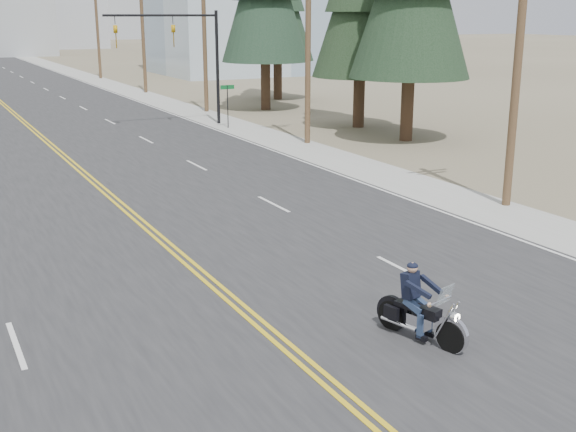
# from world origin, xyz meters

# --- Properties ---
(ground_plane) EXTENTS (400.00, 400.00, 0.00)m
(ground_plane) POSITION_xyz_m (0.00, 0.00, 0.00)
(ground_plane) COLOR #776D56
(ground_plane) RESTS_ON ground
(sidewalk_right) EXTENTS (3.00, 200.00, 0.01)m
(sidewalk_right) POSITION_xyz_m (11.50, 70.00, 0.01)
(sidewalk_right) COLOR #A5A5A0
(sidewalk_right) RESTS_ON ground
(traffic_mast_right) EXTENTS (7.10, 0.26, 7.00)m
(traffic_mast_right) POSITION_xyz_m (8.98, 32.00, 4.94)
(traffic_mast_right) COLOR black
(traffic_mast_right) RESTS_ON ground
(street_sign) EXTENTS (0.90, 0.06, 2.62)m
(street_sign) POSITION_xyz_m (10.80, 30.00, 1.80)
(street_sign) COLOR black
(street_sign) RESTS_ON ground
(utility_pole_a) EXTENTS (2.20, 0.30, 11.00)m
(utility_pole_a) POSITION_xyz_m (12.50, 8.00, 5.73)
(utility_pole_a) COLOR brown
(utility_pole_a) RESTS_ON ground
(utility_pole_b) EXTENTS (2.20, 0.30, 11.50)m
(utility_pole_b) POSITION_xyz_m (12.50, 23.00, 5.98)
(utility_pole_b) COLOR brown
(utility_pole_b) RESTS_ON ground
(utility_pole_c) EXTENTS (2.20, 0.30, 11.00)m
(utility_pole_c) POSITION_xyz_m (12.50, 38.00, 5.73)
(utility_pole_c) COLOR brown
(utility_pole_c) RESTS_ON ground
(utility_pole_d) EXTENTS (2.20, 0.30, 11.50)m
(utility_pole_d) POSITION_xyz_m (12.50, 53.00, 5.98)
(utility_pole_d) COLOR brown
(utility_pole_d) RESTS_ON ground
(utility_pole_e) EXTENTS (2.20, 0.30, 11.00)m
(utility_pole_e) POSITION_xyz_m (12.50, 70.00, 5.73)
(utility_pole_e) COLOR brown
(utility_pole_e) RESTS_ON ground
(haze_bldg_c) EXTENTS (16.00, 12.00, 18.00)m
(haze_bldg_c) POSITION_xyz_m (40.00, 110.00, 9.00)
(haze_bldg_c) COLOR #B7BCC6
(haze_bldg_c) RESTS_ON ground
(haze_bldg_e) EXTENTS (14.00, 14.00, 12.00)m
(haze_bldg_e) POSITION_xyz_m (25.00, 150.00, 6.00)
(haze_bldg_e) COLOR #B7BCC6
(haze_bldg_e) RESTS_ON ground
(motorcyclist) EXTENTS (1.48, 2.33, 1.69)m
(motorcyclist) POSITION_xyz_m (2.70, 0.30, 0.84)
(motorcyclist) COLOR black
(motorcyclist) RESTS_ON ground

